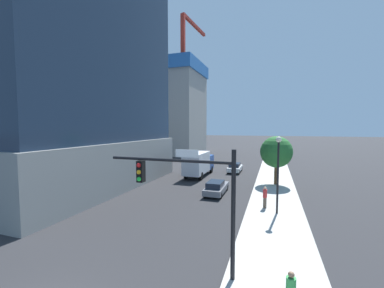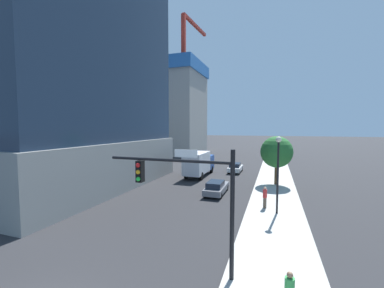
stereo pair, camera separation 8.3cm
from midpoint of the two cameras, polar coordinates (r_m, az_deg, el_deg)
sidewalk at (r=26.21m, az=19.22°, el=-11.25°), size 4.44×120.00×0.15m
construction_building at (r=63.14m, az=-3.76°, el=9.55°), size 13.48×17.32×33.49m
traffic_light_pole at (r=11.17m, az=-1.10°, el=-10.15°), size 6.24×0.48×5.77m
street_lamp at (r=19.66m, az=19.95°, el=-4.44°), size 0.44×0.44×6.01m
street_tree at (r=29.76m, az=19.60°, el=-1.82°), size 3.69×3.69×5.69m
car_gray at (r=25.13m, az=5.90°, el=-10.26°), size 1.77×4.72×1.39m
car_white at (r=37.22m, az=10.34°, el=-5.56°), size 1.81×4.38×1.45m
box_truck at (r=33.60m, az=1.72°, el=-4.51°), size 2.39×7.78×3.44m
pedestrian_red_shirt at (r=21.26m, az=17.10°, el=-12.01°), size 0.34×0.34×1.79m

